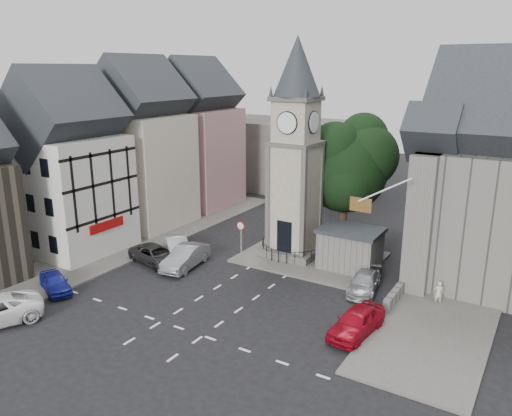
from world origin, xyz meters
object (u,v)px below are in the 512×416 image
Objects in this scene: stone_shelter at (350,249)px; car_west_blue at (55,282)px; clock_tower at (295,151)px; pedestrian at (438,293)px; car_east_red at (357,322)px.

car_west_blue is (-14.92, -13.50, -0.93)m from stone_shelter.
pedestrian is (11.50, -2.98, -7.35)m from clock_tower.
clock_tower is 4.45× the size of car_west_blue.
pedestrian is (3.00, 5.97, 0.03)m from car_east_red.
car_east_red is at bearing 40.65° from pedestrian.
stone_shelter is at bearing -5.84° from clock_tower.
stone_shelter is (4.80, -0.49, -6.57)m from clock_tower.
car_east_red is (8.50, -8.94, -7.38)m from clock_tower.
pedestrian reaches higher than car_west_blue.
pedestrian is at bearing -20.36° from stone_shelter.
car_east_red is (18.62, 5.05, 0.12)m from car_west_blue.
stone_shelter is 20.14m from car_west_blue.
car_west_blue is at bearing -125.88° from clock_tower.
pedestrian is at bearing -38.73° from car_west_blue.
clock_tower is at bearing -11.60° from car_west_blue.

